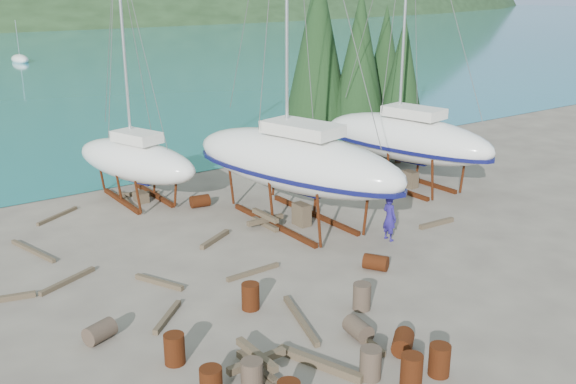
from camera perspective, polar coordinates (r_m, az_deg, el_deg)
ground at (r=22.79m, az=2.57°, el=-8.06°), size 600.00×600.00×0.00m
cypress_near_right at (r=38.00m, az=6.38°, el=11.36°), size 3.60×3.60×10.00m
cypress_mid_right at (r=37.71m, az=10.12°, el=9.82°), size 3.06×3.06×8.50m
cypress_back_left at (r=38.48m, az=2.68°, el=12.83°), size 4.14×4.14×11.50m
cypress_far_right at (r=40.83m, az=8.59°, el=10.89°), size 3.24×3.24×9.00m
moored_boat_mid at (r=99.18m, az=-22.73°, el=10.82°), size 2.00×5.00×6.05m
large_sailboat_near at (r=27.65m, az=0.58°, el=2.82°), size 5.84×11.49×17.39m
large_sailboat_far at (r=33.67m, az=10.40°, el=4.81°), size 4.71×10.28×15.69m
small_sailboat_shore at (r=31.68m, az=-13.40°, el=2.80°), size 4.67×8.06×12.29m
worker at (r=26.46m, az=9.00°, el=-2.28°), size 0.48×0.71×1.91m
drum_0 at (r=16.85m, az=-6.85°, el=-16.56°), size 0.58×0.58×0.88m
drum_1 at (r=19.45m, az=6.26°, el=-12.00°), size 0.71×0.96×0.58m
drum_4 at (r=30.57m, az=-7.83°, el=-0.81°), size 0.96×0.71×0.58m
drum_5 at (r=20.98m, az=6.58°, el=-9.22°), size 0.58×0.58×0.88m
drum_6 at (r=23.86m, az=7.80°, el=-6.23°), size 0.95×1.05×0.58m
drum_7 at (r=18.09m, az=13.31°, el=-14.34°), size 0.58×0.58×0.88m
drum_8 at (r=18.37m, az=-10.06°, el=-13.57°), size 0.58×0.58×0.88m
drum_10 at (r=17.52m, az=10.92°, el=-15.31°), size 0.58×0.58×0.88m
drum_12 at (r=18.97m, az=10.17°, el=-13.02°), size 1.05×1.00×0.58m
drum_14 at (r=20.89m, az=-3.35°, el=-9.25°), size 0.58×0.58×0.88m
drum_15 at (r=19.98m, az=-16.38°, el=-11.83°), size 1.03×0.85×0.58m
drum_16 at (r=17.03m, az=-3.22°, el=-16.04°), size 0.58×0.58×0.88m
drum_17 at (r=17.63m, az=7.34°, el=-14.89°), size 0.58×0.58×0.88m
timber_0 at (r=30.80m, az=-19.81°, el=-2.01°), size 2.19×1.41×0.14m
timber_1 at (r=28.76m, az=13.07°, el=-2.72°), size 1.92×0.32×0.19m
timber_2 at (r=23.44m, az=-23.92°, el=-8.66°), size 1.94×0.66×0.19m
timber_4 at (r=23.05m, az=-11.39°, el=-7.86°), size 1.02×1.95×0.17m
timber_5 at (r=20.25m, az=1.12°, el=-11.30°), size 1.13×3.00×0.16m
timber_6 at (r=32.84m, az=-13.14°, el=-0.16°), size 1.94×1.04×0.19m
timber_7 at (r=19.22m, az=7.22°, el=-13.13°), size 0.42×1.47×0.17m
timber_8 at (r=26.45m, az=-6.51°, el=-4.19°), size 1.83×1.13×0.19m
timber_9 at (r=32.30m, az=-14.29°, el=-0.59°), size 0.57×2.40×0.15m
timber_11 at (r=23.43m, az=-3.11°, el=-7.11°), size 2.22×0.21×0.15m
timber_12 at (r=20.75m, az=-10.67°, el=-10.85°), size 1.57×1.49×0.17m
timber_15 at (r=27.10m, az=-21.74°, el=-4.89°), size 0.89×3.04×0.15m
timber_16 at (r=18.12m, az=2.80°, el=-14.99°), size 1.11×2.59×0.23m
timber_17 at (r=24.00m, az=-18.98°, el=-7.48°), size 2.25×1.15×0.16m
timber_pile_fore at (r=17.88m, az=-2.80°, el=-14.78°), size 1.80×1.80×0.60m
timber_pile_aft at (r=27.84m, az=-2.04°, el=-2.49°), size 1.80×1.80×0.60m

